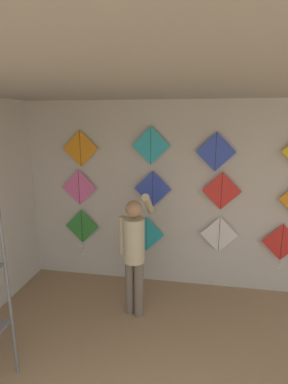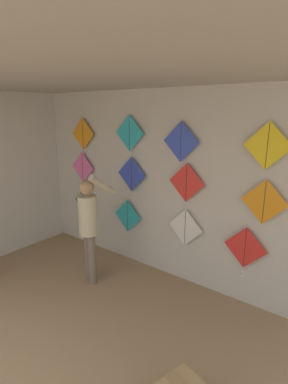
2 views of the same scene
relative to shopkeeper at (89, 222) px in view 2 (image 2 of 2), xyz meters
name	(u,v)px [view 2 (image 2 of 2)]	position (x,y,z in m)	size (l,w,h in m)	color
back_panel	(157,185)	(0.54, 0.92, 0.46)	(5.58, 0.06, 2.80)	beige
ceiling_slab	(43,74)	(0.54, -0.94, 1.88)	(5.58, 4.45, 0.04)	#A8A399
shopkeeper	(89,222)	(0.00, 0.00, 0.00)	(0.41, 0.53, 1.67)	#726656
kite_0	(85,203)	(-1.03, 0.83, -0.12)	(0.55, 0.04, 0.76)	#338C38
kite_1	(128,216)	(0.01, 0.83, -0.14)	(0.55, 0.01, 0.55)	#28B2C6
kite_2	(185,227)	(1.11, 0.83, -0.07)	(0.55, 0.01, 0.55)	white
kite_3	(245,249)	(1.98, 0.83, -0.15)	(0.55, 0.04, 0.69)	red
kite_4	(83,168)	(-1.04, 0.83, 0.56)	(0.55, 0.01, 0.55)	pink
kite_5	(131,174)	(0.11, 0.83, 0.58)	(0.55, 0.01, 0.55)	blue
kite_6	(186,183)	(1.10, 0.83, 0.59)	(0.55, 0.01, 0.55)	red
kite_7	(264,202)	(2.16, 0.83, 0.51)	(0.55, 0.01, 0.55)	orange
kite_8	(83,134)	(-0.99, 0.83, 1.16)	(0.55, 0.01, 0.55)	orange
kite_9	(129,133)	(0.08, 0.83, 1.22)	(0.55, 0.01, 0.55)	#28B2C6
kite_10	(181,142)	(0.99, 0.83, 1.15)	(0.55, 0.01, 0.55)	blue
kite_11	(268,146)	(2.12, 0.83, 1.17)	(0.55, 0.01, 0.55)	yellow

